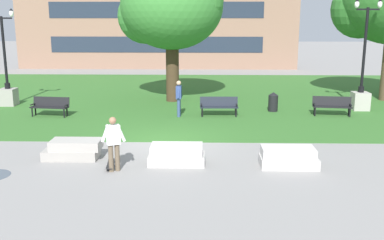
# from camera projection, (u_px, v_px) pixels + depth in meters

# --- Properties ---
(ground_plane) EXTENTS (140.00, 140.00, 0.00)m
(ground_plane) POSITION_uv_depth(u_px,v_px,m) (165.00, 142.00, 16.99)
(ground_plane) COLOR gray
(grass_lawn) EXTENTS (40.00, 20.00, 0.02)m
(grass_lawn) POSITION_uv_depth(u_px,v_px,m) (179.00, 96.00, 26.73)
(grass_lawn) COLOR #336628
(grass_lawn) RESTS_ON ground
(concrete_block_center) EXTENTS (1.90, 0.90, 0.64)m
(concrete_block_center) POSITION_uv_depth(u_px,v_px,m) (74.00, 150.00, 15.02)
(concrete_block_center) COLOR #9E9991
(concrete_block_center) RESTS_ON ground
(concrete_block_left) EXTENTS (1.80, 0.90, 0.64)m
(concrete_block_left) POSITION_uv_depth(u_px,v_px,m) (177.00, 155.00, 14.45)
(concrete_block_left) COLOR #BCB7B2
(concrete_block_left) RESTS_ON ground
(concrete_block_right) EXTENTS (1.80, 0.90, 0.64)m
(concrete_block_right) POSITION_uv_depth(u_px,v_px,m) (288.00, 157.00, 14.18)
(concrete_block_right) COLOR #BCB7B2
(concrete_block_right) RESTS_ON ground
(person_skateboarder) EXTENTS (0.78, 0.39, 1.71)m
(person_skateboarder) POSITION_uv_depth(u_px,v_px,m) (113.00, 141.00, 13.63)
(person_skateboarder) COLOR brown
(person_skateboarder) RESTS_ON ground
(skateboard) EXTENTS (0.31, 1.04, 0.14)m
(skateboard) POSITION_uv_depth(u_px,v_px,m) (110.00, 165.00, 14.15)
(skateboard) COLOR black
(skateboard) RESTS_ON ground
(park_bench_near_left) EXTENTS (1.81, 0.56, 0.90)m
(park_bench_near_left) POSITION_uv_depth(u_px,v_px,m) (219.00, 105.00, 21.33)
(park_bench_near_left) COLOR #1E232D
(park_bench_near_left) RESTS_ON grass_lawn
(park_bench_near_right) EXTENTS (1.85, 0.74, 0.90)m
(park_bench_near_right) POSITION_uv_depth(u_px,v_px,m) (332.00, 105.00, 21.41)
(park_bench_near_right) COLOR black
(park_bench_near_right) RESTS_ON grass_lawn
(park_bench_far_left) EXTENTS (1.85, 0.76, 0.90)m
(park_bench_far_left) POSITION_uv_depth(u_px,v_px,m) (50.00, 105.00, 21.28)
(park_bench_far_left) COLOR black
(park_bench_far_left) RESTS_ON grass_lawn
(lamp_post_right) EXTENTS (1.32, 0.80, 5.46)m
(lamp_post_right) POSITION_uv_depth(u_px,v_px,m) (361.00, 88.00, 22.58)
(lamp_post_right) COLOR #ADA89E
(lamp_post_right) RESTS_ON grass_lawn
(lamp_post_left) EXTENTS (1.32, 0.80, 5.04)m
(lamp_post_left) POSITION_uv_depth(u_px,v_px,m) (8.00, 86.00, 23.73)
(lamp_post_left) COLOR gray
(lamp_post_left) RESTS_ON grass_lawn
(tree_near_right) EXTENTS (5.80, 5.52, 7.54)m
(tree_near_right) POSITION_uv_depth(u_px,v_px,m) (171.00, 7.00, 24.10)
(tree_near_right) COLOR #42301E
(tree_near_right) RESTS_ON grass_lawn
(trash_bin) EXTENTS (0.49, 0.49, 0.96)m
(trash_bin) POSITION_uv_depth(u_px,v_px,m) (273.00, 102.00, 22.39)
(trash_bin) COLOR black
(trash_bin) RESTS_ON grass_lawn
(person_bystander_near_lawn) EXTENTS (0.27, 0.62, 1.71)m
(person_bystander_near_lawn) POSITION_uv_depth(u_px,v_px,m) (179.00, 96.00, 21.08)
(person_bystander_near_lawn) COLOR #384C7A
(person_bystander_near_lawn) RESTS_ON grass_lawn
(building_facade_distant) EXTENTS (25.19, 1.03, 9.45)m
(building_facade_distant) POSITION_uv_depth(u_px,v_px,m) (157.00, 16.00, 39.85)
(building_facade_distant) COLOR #8E6B56
(building_facade_distant) RESTS_ON ground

